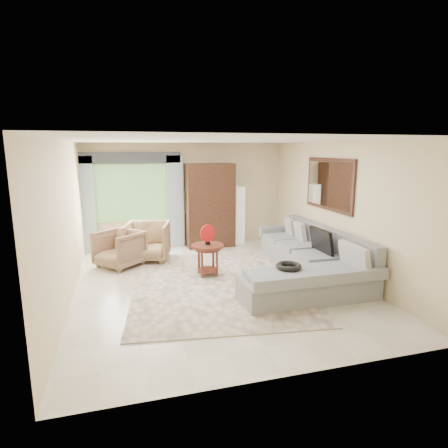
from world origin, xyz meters
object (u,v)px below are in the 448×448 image
object	(u,v)px
tv_screen	(321,241)
armchair_left	(119,249)
sectional_sofa	(308,264)
coffee_table	(208,260)
potted_plant	(112,246)
armoire	(210,206)
armchair_right	(147,241)
floor_lamp	(239,215)

from	to	relation	value
tv_screen	armchair_left	size ratio (longest dim) A/B	0.87
sectional_sofa	tv_screen	world-z (taller)	tv_screen
sectional_sofa	coffee_table	size ratio (longest dim) A/B	5.48
potted_plant	armoire	world-z (taller)	armoire
armchair_right	armoire	bearing A→B (deg)	42.19
potted_plant	armchair_left	bearing A→B (deg)	-79.34
sectional_sofa	floor_lamp	world-z (taller)	floor_lamp
potted_plant	floor_lamp	xyz separation A→B (m)	(3.22, 0.35, 0.50)
potted_plant	armoire	bearing A→B (deg)	6.85
armoire	potted_plant	bearing A→B (deg)	-173.15
tv_screen	floor_lamp	distance (m)	3.03
armoire	floor_lamp	xyz separation A→B (m)	(0.80, 0.06, -0.30)
tv_screen	armoire	bearing A→B (deg)	117.47
armchair_left	potted_plant	world-z (taller)	armchair_left
tv_screen	coffee_table	bearing A→B (deg)	162.86
coffee_table	potted_plant	size ratio (longest dim) A/B	1.25
armchair_right	armoire	world-z (taller)	armoire
armoire	armchair_left	bearing A→B (deg)	-152.69
tv_screen	potted_plant	bearing A→B (deg)	146.48
tv_screen	coffee_table	distance (m)	2.23
tv_screen	floor_lamp	xyz separation A→B (m)	(-0.70, 2.94, 0.03)
sectional_sofa	tv_screen	size ratio (longest dim) A/B	4.68
sectional_sofa	armchair_left	xyz separation A→B (m)	(-3.49, 1.73, 0.10)
coffee_table	floor_lamp	distance (m)	2.72
armchair_right	potted_plant	xyz separation A→B (m)	(-0.77, 0.55, -0.18)
coffee_table	potted_plant	xyz separation A→B (m)	(-1.82, 1.95, -0.08)
armchair_left	floor_lamp	bearing A→B (deg)	70.68
potted_plant	armoire	xyz separation A→B (m)	(2.42, 0.29, 0.80)
sectional_sofa	tv_screen	bearing A→B (deg)	2.71
armchair_right	floor_lamp	size ratio (longest dim) A/B	0.63
coffee_table	armchair_left	distance (m)	1.98
tv_screen	armchair_right	distance (m)	3.76
tv_screen	floor_lamp	world-z (taller)	floor_lamp
tv_screen	potted_plant	xyz separation A→B (m)	(-3.92, 2.59, -0.47)
sectional_sofa	potted_plant	world-z (taller)	sectional_sofa
coffee_table	floor_lamp	xyz separation A→B (m)	(1.39, 2.30, 0.42)
tv_screen	armoire	size ratio (longest dim) A/B	0.35
floor_lamp	armoire	bearing A→B (deg)	-175.71
sectional_sofa	armoire	size ratio (longest dim) A/B	1.65
sectional_sofa	coffee_table	xyz separation A→B (m)	(-1.83, 0.66, 0.05)
armchair_left	potted_plant	bearing A→B (deg)	149.50
armchair_right	floor_lamp	bearing A→B (deg)	35.34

